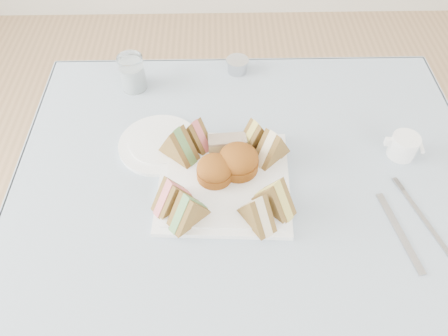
{
  "coord_description": "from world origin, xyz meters",
  "views": [
    {
      "loc": [
        -0.07,
        -0.49,
        1.48
      ],
      "look_at": [
        -0.06,
        0.08,
        0.8
      ],
      "focal_mm": 35.0,
      "sensor_mm": 36.0,
      "label": 1
    }
  ],
  "objects_px": {
    "table": "(245,291)",
    "creamer_jug": "(404,146)",
    "water_glass": "(132,73)",
    "serving_plate": "(224,181)"
  },
  "relations": [
    {
      "from": "serving_plate",
      "to": "water_glass",
      "type": "xyz_separation_m",
      "value": [
        -0.22,
        0.32,
        0.04
      ]
    },
    {
      "from": "water_glass",
      "to": "creamer_jug",
      "type": "xyz_separation_m",
      "value": [
        0.62,
        -0.24,
        -0.02
      ]
    },
    {
      "from": "water_glass",
      "to": "creamer_jug",
      "type": "relative_size",
      "value": 1.52
    },
    {
      "from": "serving_plate",
      "to": "creamer_jug",
      "type": "distance_m",
      "value": 0.41
    },
    {
      "from": "table",
      "to": "water_glass",
      "type": "relative_size",
      "value": 9.71
    },
    {
      "from": "serving_plate",
      "to": "water_glass",
      "type": "distance_m",
      "value": 0.39
    },
    {
      "from": "water_glass",
      "to": "creamer_jug",
      "type": "bearing_deg",
      "value": -21.49
    },
    {
      "from": "table",
      "to": "creamer_jug",
      "type": "distance_m",
      "value": 0.55
    },
    {
      "from": "table",
      "to": "serving_plate",
      "type": "xyz_separation_m",
      "value": [
        -0.06,
        0.08,
        0.38
      ]
    },
    {
      "from": "serving_plate",
      "to": "creamer_jug",
      "type": "relative_size",
      "value": 4.5
    }
  ]
}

